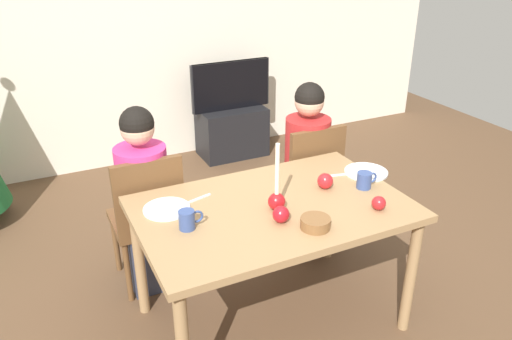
% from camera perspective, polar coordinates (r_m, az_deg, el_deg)
% --- Properties ---
extents(ground_plane, '(7.68, 7.68, 0.00)m').
position_cam_1_polar(ground_plane, '(3.06, 1.71, -16.38)').
color(ground_plane, brown).
extents(back_wall, '(6.40, 0.10, 2.60)m').
position_cam_1_polar(back_wall, '(4.80, -13.14, 15.89)').
color(back_wall, beige).
rests_on(back_wall, ground).
extents(dining_table, '(1.40, 0.90, 0.75)m').
position_cam_1_polar(dining_table, '(2.66, 1.89, -5.62)').
color(dining_table, '#99754C').
rests_on(dining_table, ground).
extents(chair_left, '(0.40, 0.40, 0.90)m').
position_cam_1_polar(chair_left, '(3.08, -12.14, -4.91)').
color(chair_left, brown).
rests_on(chair_left, ground).
extents(chair_right, '(0.40, 0.40, 0.90)m').
position_cam_1_polar(chair_right, '(3.46, 5.92, -0.92)').
color(chair_right, brown).
rests_on(chair_right, ground).
extents(person_left_child, '(0.30, 0.30, 1.17)m').
position_cam_1_polar(person_left_child, '(3.08, -12.39, -3.71)').
color(person_left_child, '#33384C').
rests_on(person_left_child, ground).
extents(person_right_child, '(0.30, 0.30, 1.17)m').
position_cam_1_polar(person_right_child, '(3.46, 5.69, 0.15)').
color(person_right_child, '#33384C').
rests_on(person_right_child, ground).
extents(tv_stand, '(0.64, 0.40, 0.48)m').
position_cam_1_polar(tv_stand, '(5.02, -2.73, 4.35)').
color(tv_stand, black).
rests_on(tv_stand, ground).
extents(tv, '(0.79, 0.05, 0.46)m').
position_cam_1_polar(tv, '(4.87, -2.85, 9.52)').
color(tv, black).
rests_on(tv, tv_stand).
extents(candle_centerpiece, '(0.09, 0.09, 0.36)m').
position_cam_1_polar(candle_centerpiece, '(2.56, 2.44, -3.01)').
color(candle_centerpiece, red).
rests_on(candle_centerpiece, dining_table).
extents(plate_left, '(0.24, 0.24, 0.01)m').
position_cam_1_polar(plate_left, '(2.62, -10.05, -4.34)').
color(plate_left, silver).
rests_on(plate_left, dining_table).
extents(plate_right, '(0.25, 0.25, 0.01)m').
position_cam_1_polar(plate_right, '(3.04, 12.32, -0.21)').
color(plate_right, silver).
rests_on(plate_right, dining_table).
extents(mug_left, '(0.12, 0.08, 0.10)m').
position_cam_1_polar(mug_left, '(2.43, -7.72, -5.57)').
color(mug_left, '#33477F').
rests_on(mug_left, dining_table).
extents(mug_right, '(0.13, 0.08, 0.09)m').
position_cam_1_polar(mug_right, '(2.85, 12.17, -1.12)').
color(mug_right, '#33477F').
rests_on(mug_right, dining_table).
extents(fork_left, '(0.18, 0.06, 0.01)m').
position_cam_1_polar(fork_left, '(2.69, -6.73, -3.32)').
color(fork_left, silver).
rests_on(fork_left, dining_table).
extents(fork_right, '(0.18, 0.05, 0.01)m').
position_cam_1_polar(fork_right, '(2.98, 9.39, -0.55)').
color(fork_right, silver).
rests_on(fork_right, dining_table).
extents(bowl_walnuts, '(0.15, 0.15, 0.05)m').
position_cam_1_polar(bowl_walnuts, '(2.44, 6.71, -5.95)').
color(bowl_walnuts, brown).
rests_on(bowl_walnuts, dining_table).
extents(apple_near_candle, '(0.07, 0.07, 0.07)m').
position_cam_1_polar(apple_near_candle, '(2.65, 13.68, -3.65)').
color(apple_near_candle, '#AC1B1F').
rests_on(apple_near_candle, dining_table).
extents(apple_by_left_plate, '(0.08, 0.08, 0.08)m').
position_cam_1_polar(apple_by_left_plate, '(2.46, 2.84, -5.02)').
color(apple_by_left_plate, '#AB141D').
rests_on(apple_by_left_plate, dining_table).
extents(apple_by_right_mug, '(0.09, 0.09, 0.09)m').
position_cam_1_polar(apple_by_right_mug, '(2.80, 7.81, -1.24)').
color(apple_by_right_mug, red).
rests_on(apple_by_right_mug, dining_table).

